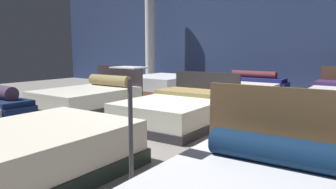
{
  "coord_description": "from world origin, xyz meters",
  "views": [
    {
      "loc": [
        3.0,
        -4.55,
        1.28
      ],
      "look_at": [
        -0.02,
        -0.42,
        0.55
      ],
      "focal_mm": 33.89,
      "sensor_mm": 36.0,
      "label": 1
    }
  ],
  "objects": [
    {
      "name": "support_pillar",
      "position": [
        -3.91,
        3.87,
        1.75
      ],
      "size": [
        0.34,
        0.34,
        3.5
      ],
      "primitive_type": "cylinder",
      "color": "silver",
      "rests_on": "ground_plane"
    },
    {
      "name": "bed_5",
      "position": [
        2.3,
        -0.14,
        0.26
      ],
      "size": [
        1.53,
        1.96,
        0.53
      ],
      "rotation": [
        0.0,
        0.0,
        0.02
      ],
      "color": "#93714C",
      "rests_on": "ground_plane"
    },
    {
      "name": "bed_6",
      "position": [
        -2.34,
        2.52,
        0.27
      ],
      "size": [
        1.65,
        1.95,
        0.54
      ],
      "rotation": [
        0.0,
        0.0,
        0.03
      ],
      "color": "brown",
      "rests_on": "ground_plane"
    },
    {
      "name": "bed_7",
      "position": [
        -0.02,
        2.66,
        0.26
      ],
      "size": [
        1.72,
        2.02,
        0.73
      ],
      "rotation": [
        0.0,
        0.0,
        0.02
      ],
      "color": "#50595C",
      "rests_on": "ground_plane"
    },
    {
      "name": "bed_1",
      "position": [
        0.06,
        -2.88,
        0.24
      ],
      "size": [
        1.58,
        2.03,
        0.5
      ],
      "rotation": [
        0.0,
        0.0,
        0.03
      ],
      "color": "black",
      "rests_on": "ground_plane"
    },
    {
      "name": "bed_3",
      "position": [
        -2.39,
        -0.11,
        0.24
      ],
      "size": [
        1.57,
        2.1,
        0.89
      ],
      "rotation": [
        0.0,
        0.0,
        0.02
      ],
      "color": "#302B32",
      "rests_on": "ground_plane"
    },
    {
      "name": "bed_4",
      "position": [
        -0.02,
        -0.07,
        0.24
      ],
      "size": [
        1.61,
        2.18,
        0.84
      ],
      "rotation": [
        0.0,
        0.0,
        0.04
      ],
      "color": "#2A282E",
      "rests_on": "ground_plane"
    },
    {
      "name": "ground_plane",
      "position": [
        0.0,
        0.0,
        -0.01
      ],
      "size": [
        18.0,
        18.0,
        0.02
      ],
      "primitive_type": "cube",
      "color": "gray"
    },
    {
      "name": "showroom_back_wall",
      "position": [
        0.0,
        4.55,
        1.75
      ],
      "size": [
        18.0,
        0.06,
        3.5
      ],
      "primitive_type": "cube",
      "color": "navy",
      "rests_on": "ground_plane"
    },
    {
      "name": "price_sign",
      "position": [
        1.17,
        -2.6,
        0.44
      ],
      "size": [
        0.28,
        0.24,
        1.13
      ],
      "color": "#3F3F44",
      "rests_on": "ground_plane"
    }
  ]
}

